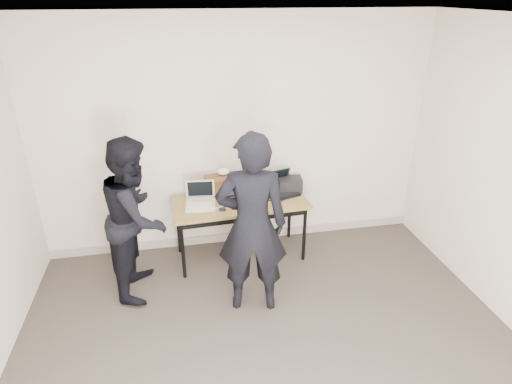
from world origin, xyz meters
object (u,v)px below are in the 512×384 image
object	(u,v)px
laptop_center	(240,197)
equipment_box	(290,184)
laptop_right	(280,188)
leather_satchel	(221,185)
person_typist	(252,225)
person_observer	(136,217)
laptop_beige	(200,201)
desk	(240,207)

from	to	relation	value
laptop_center	equipment_box	bearing A→B (deg)	4.84
laptop_right	leather_satchel	distance (m)	0.68
equipment_box	person_typist	size ratio (longest dim) A/B	0.15
laptop_center	person_typist	world-z (taller)	person_typist
equipment_box	laptop_right	bearing A→B (deg)	-160.56
person_observer	person_typist	bearing A→B (deg)	-108.09
leather_satchel	person_observer	bearing A→B (deg)	-156.30
laptop_beige	person_typist	distance (m)	0.97
person_typist	person_observer	world-z (taller)	person_typist
desk	person_observer	world-z (taller)	person_observer
desk	laptop_beige	world-z (taller)	laptop_beige
laptop_center	person_observer	distance (m)	1.16
desk	laptop_right	distance (m)	0.53
equipment_box	person_observer	world-z (taller)	person_observer
person_typist	person_observer	size ratio (longest dim) A/B	1.09
laptop_beige	leather_satchel	distance (m)	0.35
desk	laptop_center	size ratio (longest dim) A/B	4.33
laptop_right	equipment_box	xyz separation A→B (m)	(0.14, 0.05, 0.02)
laptop_right	leather_satchel	xyz separation A→B (m)	(-0.67, 0.08, 0.07)
laptop_beige	desk	bearing A→B (deg)	5.03
person_typist	desk	bearing A→B (deg)	-82.74
person_observer	laptop_right	bearing A→B (deg)	-65.21
person_typist	leather_satchel	bearing A→B (deg)	-73.05
equipment_box	person_typist	xyz separation A→B (m)	(-0.65, -1.06, 0.11)
leather_satchel	laptop_right	bearing A→B (deg)	-15.44
equipment_box	person_observer	bearing A→B (deg)	-162.65
laptop_beige	person_observer	xyz separation A→B (m)	(-0.66, -0.35, 0.06)
person_observer	laptop_beige	bearing A→B (deg)	-54.46
leather_satchel	person_typist	distance (m)	1.11
laptop_center	leather_satchel	bearing A→B (deg)	118.84
leather_satchel	person_typist	bearing A→B (deg)	-90.25
laptop_beige	laptop_center	bearing A→B (deg)	6.38
leather_satchel	person_observer	distance (m)	1.09
laptop_center	leather_satchel	world-z (taller)	leather_satchel
laptop_right	person_typist	world-z (taller)	person_typist
leather_satchel	equipment_box	size ratio (longest dim) A/B	1.42
laptop_center	equipment_box	distance (m)	0.65
laptop_beige	equipment_box	bearing A→B (deg)	15.38
equipment_box	leather_satchel	bearing A→B (deg)	177.47
laptop_beige	laptop_center	distance (m)	0.44
laptop_center	leather_satchel	distance (m)	0.29
laptop_right	person_observer	distance (m)	1.67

